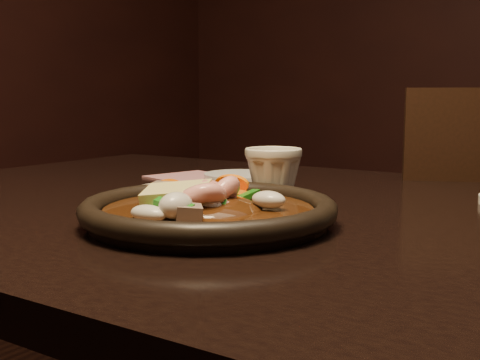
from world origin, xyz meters
The scene contains 8 objects.
table centered at (0.00, 0.00, 0.67)m, with size 1.60×0.90×0.75m.
plate centered at (-0.11, -0.15, 0.77)m, with size 0.31×0.31×0.03m.
stirfry centered at (-0.11, -0.16, 0.77)m, with size 0.20×0.22×0.06m.
soy_dish centered at (-0.28, -0.02, 0.76)m, with size 0.11×0.11×0.01m, color white.
saucer_left centered at (-0.28, 0.18, 0.76)m, with size 0.13×0.13×0.01m, color white.
tea_cup centered at (-0.12, 0.03, 0.79)m, with size 0.08×0.08×0.08m, color #EDE8CC.
chopsticks centered at (-0.12, -0.08, 0.75)m, with size 0.01×0.23×0.01m.
napkin centered at (-0.38, 0.16, 0.75)m, with size 0.13×0.13×0.00m, color #A36469.
Camera 1 is at (0.32, -0.73, 0.90)m, focal length 45.00 mm.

